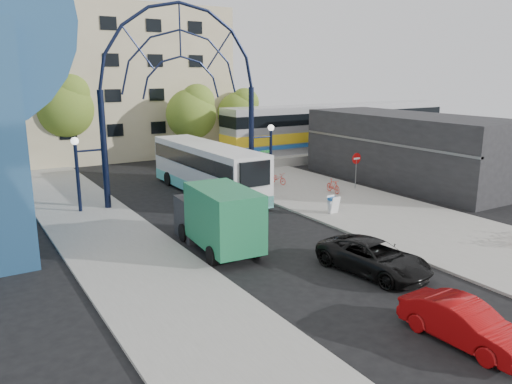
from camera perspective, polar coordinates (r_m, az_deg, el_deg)
ground at (r=21.17m, az=7.64°, el=-8.66°), size 120.00×120.00×0.00m
sidewalk_east at (r=29.14m, az=14.91°, el=-2.67°), size 8.00×56.00×0.12m
plaza_west at (r=23.30m, az=-14.78°, el=-6.74°), size 5.00×50.00×0.12m
gateway_arch at (r=31.68m, az=-8.57°, el=14.46°), size 13.64×0.44×12.10m
stop_sign at (r=32.71m, az=0.99°, el=3.01°), size 0.80×0.07×2.50m
do_not_enter_sign at (r=34.92m, az=11.40°, el=3.38°), size 0.76×0.07×2.48m
street_name_sign at (r=33.39m, az=1.01°, el=3.46°), size 0.70×0.70×2.80m
sandwich_board at (r=28.72m, az=8.83°, el=-1.19°), size 0.55×0.61×0.99m
commercial_block_east at (r=38.40m, az=16.93°, el=4.76°), size 6.00×16.00×5.00m
apartment_block at (r=52.13m, az=-15.80°, el=11.95°), size 20.00×12.10×14.00m
train_platform at (r=49.92m, az=9.53°, el=4.61°), size 32.00×5.00×0.80m
train_car at (r=49.60m, az=9.65°, el=7.46°), size 25.10×3.05×4.20m
tree_north_a at (r=45.18m, az=-7.25°, el=9.14°), size 4.48×4.48×7.00m
tree_north_b at (r=45.91m, az=-21.00°, el=9.26°), size 5.12×5.12×8.00m
tree_north_c at (r=49.72m, az=-1.84°, el=9.24°), size 4.16×4.16×6.50m
city_bus at (r=33.40m, az=-5.61°, el=2.71°), size 2.93×12.12×3.32m
green_truck at (r=22.87m, az=-4.50°, el=-2.90°), size 2.65×6.10×3.01m
black_suv at (r=20.89m, az=13.30°, el=-7.25°), size 2.88×5.08×1.34m
red_sedan at (r=16.61m, az=22.69°, el=-13.64°), size 1.56×4.02×1.30m
bike_near_a at (r=35.94m, az=2.51°, el=1.58°), size 0.83×1.65×0.83m
bike_near_b at (r=33.64m, az=8.81°, el=0.68°), size 0.61×1.56×0.91m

